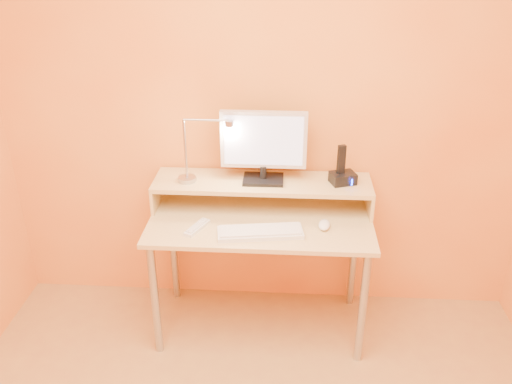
# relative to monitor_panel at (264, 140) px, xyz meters

# --- Properties ---
(wall_back) EXTENTS (3.00, 0.04, 2.50)m
(wall_back) POSITION_rel_monitor_panel_xyz_m (-0.01, 0.16, 0.13)
(wall_back) COLOR #EC9F47
(wall_back) RESTS_ON floor
(desk_leg_fl) EXTENTS (0.04, 0.04, 0.69)m
(desk_leg_fl) POSITION_rel_monitor_panel_xyz_m (-0.56, -0.41, -0.77)
(desk_leg_fl) COLOR #AAAAB1
(desk_leg_fl) RESTS_ON floor
(desk_leg_fr) EXTENTS (0.04, 0.04, 0.69)m
(desk_leg_fr) POSITION_rel_monitor_panel_xyz_m (0.54, -0.41, -0.77)
(desk_leg_fr) COLOR #AAAAB1
(desk_leg_fr) RESTS_ON floor
(desk_leg_bl) EXTENTS (0.04, 0.04, 0.69)m
(desk_leg_bl) POSITION_rel_monitor_panel_xyz_m (-0.56, 0.09, -0.77)
(desk_leg_bl) COLOR #AAAAB1
(desk_leg_bl) RESTS_ON floor
(desk_leg_br) EXTENTS (0.04, 0.04, 0.69)m
(desk_leg_br) POSITION_rel_monitor_panel_xyz_m (0.54, 0.09, -0.77)
(desk_leg_br) COLOR #AAAAB1
(desk_leg_br) RESTS_ON floor
(desk_lower) EXTENTS (1.20, 0.60, 0.02)m
(desk_lower) POSITION_rel_monitor_panel_xyz_m (-0.01, -0.16, -0.41)
(desk_lower) COLOR #D7BA75
(desk_lower) RESTS_ON floor
(shelf_riser_left) EXTENTS (0.02, 0.30, 0.14)m
(shelf_riser_left) POSITION_rel_monitor_panel_xyz_m (-0.60, -0.01, -0.33)
(shelf_riser_left) COLOR #D7BA75
(shelf_riser_left) RESTS_ON desk_lower
(shelf_riser_right) EXTENTS (0.02, 0.30, 0.14)m
(shelf_riser_right) POSITION_rel_monitor_panel_xyz_m (0.59, -0.01, -0.33)
(shelf_riser_right) COLOR #D7BA75
(shelf_riser_right) RESTS_ON desk_lower
(desk_shelf) EXTENTS (1.20, 0.30, 0.02)m
(desk_shelf) POSITION_rel_monitor_panel_xyz_m (-0.01, -0.01, -0.25)
(desk_shelf) COLOR #D7BA75
(desk_shelf) RESTS_ON desk_lower
(monitor_foot) EXTENTS (0.22, 0.16, 0.02)m
(monitor_foot) POSITION_rel_monitor_panel_xyz_m (0.00, -0.01, -0.23)
(monitor_foot) COLOR black
(monitor_foot) RESTS_ON desk_shelf
(monitor_neck) EXTENTS (0.04, 0.04, 0.07)m
(monitor_neck) POSITION_rel_monitor_panel_xyz_m (0.00, -0.01, -0.19)
(monitor_neck) COLOR black
(monitor_neck) RESTS_ON monitor_foot
(monitor_panel) EXTENTS (0.46, 0.04, 0.32)m
(monitor_panel) POSITION_rel_monitor_panel_xyz_m (0.00, 0.00, 0.00)
(monitor_panel) COLOR silver
(monitor_panel) RESTS_ON monitor_neck
(monitor_back) EXTENTS (0.42, 0.01, 0.27)m
(monitor_back) POSITION_rel_monitor_panel_xyz_m (0.00, 0.02, 0.00)
(monitor_back) COLOR black
(monitor_back) RESTS_ON monitor_panel
(monitor_screen) EXTENTS (0.42, 0.00, 0.27)m
(monitor_screen) POSITION_rel_monitor_panel_xyz_m (0.00, -0.02, 0.00)
(monitor_screen) COLOR #B4B4D4
(monitor_screen) RESTS_ON monitor_panel
(lamp_base) EXTENTS (0.10, 0.10, 0.02)m
(lamp_base) POSITION_rel_monitor_panel_xyz_m (-0.42, -0.04, -0.23)
(lamp_base) COLOR #AAAAB1
(lamp_base) RESTS_ON desk_shelf
(lamp_post) EXTENTS (0.01, 0.01, 0.33)m
(lamp_post) POSITION_rel_monitor_panel_xyz_m (-0.42, -0.04, -0.05)
(lamp_post) COLOR #AAAAB1
(lamp_post) RESTS_ON lamp_base
(lamp_arm) EXTENTS (0.24, 0.01, 0.01)m
(lamp_arm) POSITION_rel_monitor_panel_xyz_m (-0.30, -0.04, 0.12)
(lamp_arm) COLOR #AAAAB1
(lamp_arm) RESTS_ON lamp_post
(lamp_head) EXTENTS (0.04, 0.04, 0.03)m
(lamp_head) POSITION_rel_monitor_panel_xyz_m (-0.18, -0.04, 0.10)
(lamp_head) COLOR #AAAAB1
(lamp_head) RESTS_ON lamp_arm
(lamp_bulb) EXTENTS (0.03, 0.03, 0.00)m
(lamp_bulb) POSITION_rel_monitor_panel_xyz_m (-0.18, -0.04, 0.09)
(lamp_bulb) COLOR #FFEAC6
(lamp_bulb) RESTS_ON lamp_head
(phone_dock) EXTENTS (0.16, 0.14, 0.06)m
(phone_dock) POSITION_rel_monitor_panel_xyz_m (0.43, -0.01, -0.21)
(phone_dock) COLOR black
(phone_dock) RESTS_ON desk_shelf
(phone_handset) EXTENTS (0.05, 0.04, 0.16)m
(phone_handset) POSITION_rel_monitor_panel_xyz_m (0.42, -0.01, -0.10)
(phone_handset) COLOR black
(phone_handset) RESTS_ON phone_dock
(phone_led) EXTENTS (0.01, 0.00, 0.04)m
(phone_led) POSITION_rel_monitor_panel_xyz_m (0.48, -0.06, -0.21)
(phone_led) COLOR blue
(phone_led) RESTS_ON phone_dock
(keyboard) EXTENTS (0.45, 0.20, 0.02)m
(keyboard) POSITION_rel_monitor_panel_xyz_m (0.00, -0.32, -0.39)
(keyboard) COLOR silver
(keyboard) RESTS_ON desk_lower
(mouse) EXTENTS (0.07, 0.11, 0.04)m
(mouse) POSITION_rel_monitor_panel_xyz_m (0.33, -0.23, -0.38)
(mouse) COLOR white
(mouse) RESTS_ON desk_lower
(remote_control) EXTENTS (0.12, 0.19, 0.02)m
(remote_control) POSITION_rel_monitor_panel_xyz_m (-0.33, -0.28, -0.39)
(remote_control) COLOR silver
(remote_control) RESTS_ON desk_lower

